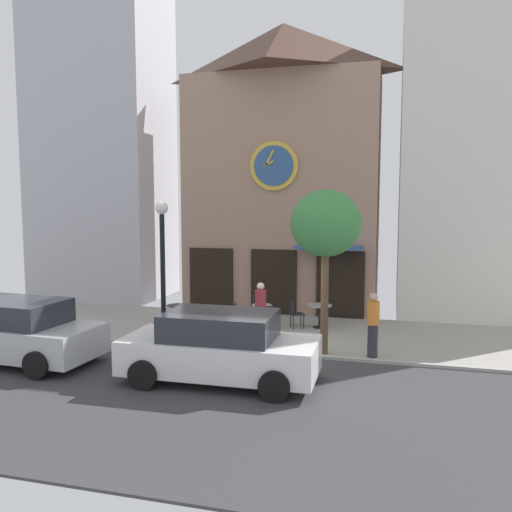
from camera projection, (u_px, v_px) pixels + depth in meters
name	position (u px, v px, depth m)	size (l,w,h in m)	color
ground_plane	(256.00, 366.00, 12.70)	(25.34, 11.81, 0.13)	#9E998E
clock_building	(283.00, 164.00, 19.38)	(7.02, 4.16, 10.44)	#9E7A66
neighbor_building_left	(102.00, 135.00, 21.66)	(5.18, 3.69, 13.49)	#B2B2BC
neighbor_building_right	(491.00, 153.00, 18.33)	(6.17, 4.51, 11.36)	silver
street_lamp	(163.00, 270.00, 14.86)	(0.36, 0.36, 3.98)	black
street_tree	(326.00, 225.00, 13.33)	(1.82, 1.64, 4.29)	brown
cafe_table_center_right	(177.00, 313.00, 16.47)	(0.63, 0.63, 0.72)	black
cafe_table_near_curb	(262.00, 313.00, 16.36)	(0.63, 0.63, 0.76)	black
cafe_table_center	(319.00, 311.00, 16.44)	(0.79, 0.79, 0.73)	black
cafe_chair_under_awning	(238.00, 315.00, 15.91)	(0.55, 0.55, 0.90)	black
cafe_chair_curbside	(191.00, 316.00, 15.78)	(0.56, 0.56, 0.90)	black
cafe_chair_near_tree	(259.00, 307.00, 17.18)	(0.52, 0.52, 0.90)	black
cafe_chair_outer	(267.00, 318.00, 15.50)	(0.56, 0.56, 0.90)	black
cafe_chair_facing_street	(295.00, 312.00, 16.39)	(0.53, 0.53, 0.90)	black
pedestrian_maroon	(261.00, 310.00, 14.96)	(0.34, 0.34, 1.67)	#2D2D38
pedestrian_orange	(373.00, 324.00, 13.28)	(0.34, 0.34, 1.67)	#2D2D38
parked_car_silver	(15.00, 332.00, 12.91)	(4.40, 2.22, 1.55)	#B7BABF
parked_car_white	(220.00, 347.00, 11.50)	(4.32, 2.07, 1.55)	white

